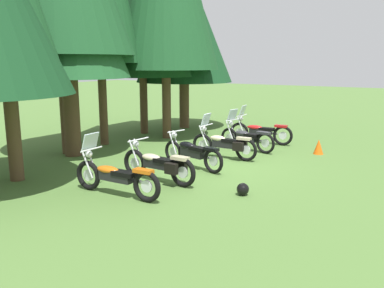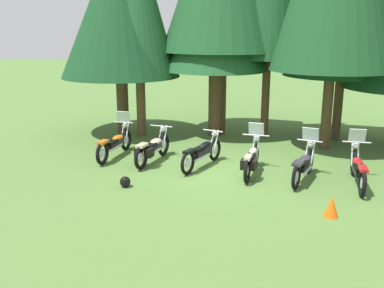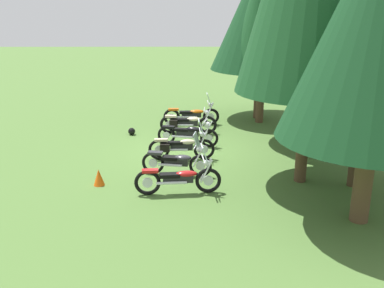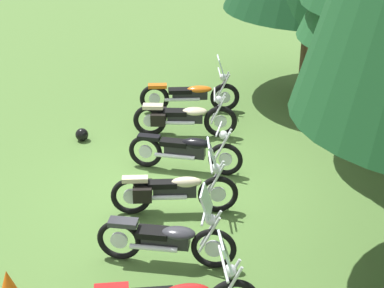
{
  "view_description": "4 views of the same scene",
  "coord_description": "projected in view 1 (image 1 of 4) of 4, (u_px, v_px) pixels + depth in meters",
  "views": [
    {
      "loc": [
        -10.06,
        -5.76,
        2.96
      ],
      "look_at": [
        -0.55,
        0.21,
        0.66
      ],
      "focal_mm": 38.0,
      "sensor_mm": 36.0,
      "label": 1
    },
    {
      "loc": [
        2.81,
        -11.61,
        3.95
      ],
      "look_at": [
        -1.1,
        0.53,
        0.57
      ],
      "focal_mm": 40.5,
      "sensor_mm": 36.0,
      "label": 2
    },
    {
      "loc": [
        14.71,
        0.19,
        4.96
      ],
      "look_at": [
        0.81,
        0.28,
        0.53
      ],
      "focal_mm": 41.17,
      "sensor_mm": 36.0,
      "label": 3
    },
    {
      "loc": [
        9.69,
        0.03,
        5.73
      ],
      "look_at": [
        -0.14,
        0.26,
        0.85
      ],
      "focal_mm": 55.92,
      "sensor_mm": 36.0,
      "label": 4
    }
  ],
  "objects": [
    {
      "name": "pine_tree_7",
      "position": [
        184.0,
        21.0,
        17.57
      ],
      "size": [
        4.24,
        4.24,
        7.27
      ],
      "color": "brown",
      "rests_on": "ground_plane"
    },
    {
      "name": "traffic_cone",
      "position": [
        319.0,
        147.0,
        13.15
      ],
      "size": [
        0.32,
        0.32,
        0.48
      ],
      "primitive_type": "cone",
      "color": "#EA590F",
      "rests_on": "ground_plane"
    },
    {
      "name": "dropped_helmet",
      "position": [
        243.0,
        189.0,
        9.1
      ],
      "size": [
        0.28,
        0.28,
        0.28
      ],
      "primitive_type": "sphere",
      "color": "black",
      "rests_on": "ground_plane"
    },
    {
      "name": "motorcycle_2",
      "position": [
        192.0,
        152.0,
        11.39
      ],
      "size": [
        0.78,
        2.24,
        0.99
      ],
      "rotation": [
        0.0,
        0.0,
        1.34
      ],
      "color": "black",
      "rests_on": "ground_plane"
    },
    {
      "name": "motorcycle_4",
      "position": [
        246.0,
        137.0,
        13.65
      ],
      "size": [
        0.7,
        2.13,
        1.36
      ],
      "rotation": [
        0.0,
        0.0,
        1.4
      ],
      "color": "black",
      "rests_on": "ground_plane"
    },
    {
      "name": "motorcycle_3",
      "position": [
        224.0,
        144.0,
        12.51
      ],
      "size": [
        0.77,
        2.21,
        1.36
      ],
      "rotation": [
        0.0,
        0.0,
        1.59
      ],
      "color": "black",
      "rests_on": "ground_plane"
    },
    {
      "name": "motorcycle_0",
      "position": [
        115.0,
        176.0,
        9.03
      ],
      "size": [
        0.66,
        2.4,
        1.36
      ],
      "rotation": [
        0.0,
        0.0,
        1.6
      ],
      "color": "black",
      "rests_on": "ground_plane"
    },
    {
      "name": "motorcycle_1",
      "position": [
        159.0,
        164.0,
        10.05
      ],
      "size": [
        0.75,
        2.28,
        1.02
      ],
      "rotation": [
        0.0,
        0.0,
        1.51
      ],
      "color": "black",
      "rests_on": "ground_plane"
    },
    {
      "name": "motorcycle_5",
      "position": [
        260.0,
        131.0,
        14.83
      ],
      "size": [
        0.75,
        2.37,
        1.37
      ],
      "rotation": [
        0.0,
        0.0,
        1.65
      ],
      "color": "black",
      "rests_on": "ground_plane"
    },
    {
      "name": "ground_plane",
      "position": [
        208.0,
        164.0,
        11.94
      ],
      "size": [
        80.0,
        80.0,
        0.0
      ],
      "primitive_type": "plane",
      "color": "#4C7033"
    }
  ]
}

